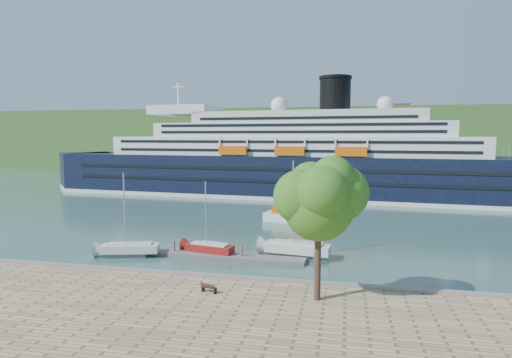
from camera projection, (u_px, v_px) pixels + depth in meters
name	position (u px, v px, depth m)	size (l,w,h in m)	color
ground	(159.00, 283.00, 39.47)	(400.00, 400.00, 0.00)	#2B4D48
far_hillside	(306.00, 140.00, 179.41)	(400.00, 50.00, 24.00)	#376026
quay_coping	(158.00, 272.00, 39.16)	(220.00, 0.50, 0.30)	slate
cruise_ship	(279.00, 138.00, 96.06)	(117.29, 17.08, 26.34)	black
park_bench	(209.00, 287.00, 34.37)	(1.37, 0.56, 0.88)	#432013
promenade_tree	(318.00, 223.00, 32.33)	(7.23, 7.23, 11.97)	#306219
floating_pontoon	(224.00, 256.00, 47.51)	(18.10, 2.21, 0.40)	slate
sailboat_white_near	(129.00, 217.00, 47.78)	(7.03, 1.95, 9.08)	silver
sailboat_red	(209.00, 220.00, 48.38)	(6.26, 1.74, 8.08)	maroon
sailboat_white_far	(298.00, 212.00, 47.35)	(8.01, 2.23, 10.35)	silver
tender_launch	(291.00, 214.00, 67.50)	(8.68, 2.97, 2.40)	#D0580C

